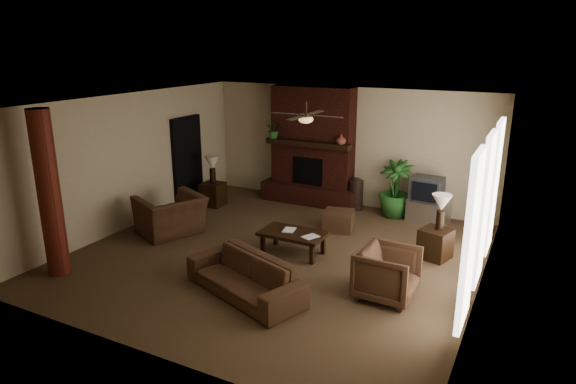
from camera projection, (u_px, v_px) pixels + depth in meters
The scene contains 23 objects.
room_shell at pixel (278, 182), 8.98m from camera, with size 7.00×7.00×7.00m.
fireplace at pixel (312, 156), 12.14m from camera, with size 2.40×0.70×2.80m.
windows at pixel (484, 209), 7.65m from camera, with size 0.08×3.65×2.35m.
log_column at pixel (49, 194), 8.22m from camera, with size 0.36×0.36×2.80m, color maroon.
doorway at pixel (187, 161), 12.12m from camera, with size 0.10×1.00×2.10m, color black.
ceiling_fan at pixel (306, 118), 8.73m from camera, with size 1.35×1.35×0.37m.
sofa at pixel (245, 270), 7.78m from camera, with size 2.08×0.61×0.81m, color #4B3220.
armchair_left at pixel (170, 209), 10.23m from camera, with size 1.23×0.80×1.07m, color #4B3220.
armchair_right at pixel (387, 271), 7.67m from camera, with size 0.86×0.80×0.88m, color #4B3220.
coffee_table at pixel (293, 235), 9.29m from camera, with size 1.20×0.70×0.43m.
ottoman at pixel (338, 221), 10.55m from camera, with size 0.60×0.60×0.40m, color #4B3220.
tv_stand at pixel (428, 211), 10.97m from camera, with size 0.85×0.50×0.50m, color silver.
tv at pixel (427, 189), 10.79m from camera, with size 0.69×0.58×0.52m.
floor_vase at pixel (356, 192), 11.78m from camera, with size 0.34×0.34×0.77m.
floor_plant at pixel (394, 201), 11.33m from camera, with size 0.72×1.28×0.72m, color #2A5E25.
side_table_left at pixel (213, 194), 12.11m from camera, with size 0.50×0.50×0.55m, color black.
lamp_left at pixel (212, 164), 11.94m from camera, with size 0.46×0.46×0.65m.
side_table_right at pixel (435, 244), 9.14m from camera, with size 0.50×0.50×0.55m, color black.
lamp_right at pixel (441, 205), 8.96m from camera, with size 0.43×0.43×0.65m.
mantel_plant at pixel (274, 131), 12.09m from camera, with size 0.38×0.42×0.33m, color #2A5E25.
mantel_vase at pixel (341, 140), 11.37m from camera, with size 0.22×0.23×0.22m, color brown.
book_a at pixel (284, 223), 9.32m from camera, with size 0.22×0.03×0.29m, color #999999.
book_b at pixel (307, 228), 9.05m from camera, with size 0.21×0.02×0.29m, color #999999.
Camera 1 is at (4.12, -7.62, 3.79)m, focal length 31.44 mm.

